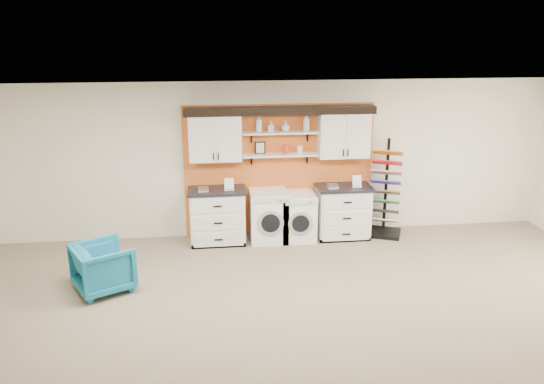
{
  "coord_description": "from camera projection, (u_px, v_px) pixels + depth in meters",
  "views": [
    {
      "loc": [
        -1.21,
        -5.21,
        3.67
      ],
      "look_at": [
        -0.32,
        2.3,
        1.32
      ],
      "focal_mm": 35.0,
      "sensor_mm": 36.0,
      "label": 1
    }
  ],
  "objects": [
    {
      "name": "crown_molding",
      "position": [
        280.0,
        109.0,
        9.09
      ],
      "size": [
        3.3,
        0.41,
        0.13
      ],
      "color": "black",
      "rests_on": "wall_back"
    },
    {
      "name": "picture_frame",
      "position": [
        260.0,
        148.0,
        9.29
      ],
      "size": [
        0.18,
        0.02,
        0.22
      ],
      "color": "black",
      "rests_on": "shelf_lower"
    },
    {
      "name": "upper_cabinet_right",
      "position": [
        344.0,
        134.0,
        9.33
      ],
      "size": [
        0.9,
        0.35,
        0.84
      ],
      "color": "white",
      "rests_on": "wall_back"
    },
    {
      "name": "shelf_upper",
      "position": [
        280.0,
        132.0,
        9.2
      ],
      "size": [
        1.32,
        0.28,
        0.03
      ],
      "primitive_type": "cube",
      "color": "white",
      "rests_on": "wall_back"
    },
    {
      "name": "dryer",
      "position": [
        297.0,
        216.0,
        9.52
      ],
      "size": [
        0.61,
        0.71,
        0.86
      ],
      "color": "white",
      "rests_on": "floor"
    },
    {
      "name": "armchair",
      "position": [
        103.0,
        267.0,
        7.67
      ],
      "size": [
        1.04,
        1.03,
        0.71
      ],
      "primitive_type": "imported",
      "rotation": [
        0.0,
        0.0,
        2.06
      ],
      "color": "#156E94",
      "rests_on": "floor"
    },
    {
      "name": "soap_bottle_b",
      "position": [
        271.0,
        126.0,
        9.15
      ],
      "size": [
        0.12,
        0.12,
        0.19
      ],
      "primitive_type": "imported",
      "rotation": [
        0.0,
        0.0,
        4.24
      ],
      "color": "silver",
      "rests_on": "shelf_upper"
    },
    {
      "name": "canister_cream",
      "position": [
        300.0,
        150.0,
        9.33
      ],
      "size": [
        0.1,
        0.1,
        0.14
      ],
      "primitive_type": "cylinder",
      "color": "silver",
      "rests_on": "shelf_lower"
    },
    {
      "name": "sample_rack",
      "position": [
        384.0,
        206.0,
        9.7
      ],
      "size": [
        0.81,
        0.75,
        1.78
      ],
      "rotation": [
        0.0,
        0.0,
        -0.41
      ],
      "color": "black",
      "rests_on": "floor"
    },
    {
      "name": "wall_back",
      "position": [
        279.0,
        159.0,
        9.55
      ],
      "size": [
        10.0,
        0.0,
        10.0
      ],
      "primitive_type": "plane",
      "rotation": [
        1.57,
        0.0,
        0.0
      ],
      "color": "silver",
      "rests_on": "floor"
    },
    {
      "name": "upper_cabinet_left",
      "position": [
        215.0,
        137.0,
        9.08
      ],
      "size": [
        0.9,
        0.35,
        0.84
      ],
      "color": "white",
      "rests_on": "wall_back"
    },
    {
      "name": "canister_red",
      "position": [
        286.0,
        149.0,
        9.3
      ],
      "size": [
        0.11,
        0.11,
        0.16
      ],
      "primitive_type": "cylinder",
      "color": "red",
      "rests_on": "shelf_lower"
    },
    {
      "name": "floor",
      "position": [
        323.0,
        357.0,
        6.17
      ],
      "size": [
        10.0,
        10.0,
        0.0
      ],
      "primitive_type": "plane",
      "color": "#857259",
      "rests_on": "ground"
    },
    {
      "name": "accent_panel",
      "position": [
        279.0,
        171.0,
        9.57
      ],
      "size": [
        3.4,
        0.07,
        2.4
      ],
      "primitive_type": "cube",
      "color": "#CF5E23",
      "rests_on": "wall_back"
    },
    {
      "name": "soap_bottle_a",
      "position": [
        259.0,
        124.0,
        9.11
      ],
      "size": [
        0.15,
        0.15,
        0.29
      ],
      "primitive_type": "imported",
      "rotation": [
        0.0,
        0.0,
        3.59
      ],
      "color": "silver",
      "rests_on": "shelf_upper"
    },
    {
      "name": "base_cabinet_right",
      "position": [
        343.0,
        212.0,
        9.61
      ],
      "size": [
        0.98,
        0.66,
        0.96
      ],
      "color": "white",
      "rests_on": "floor"
    },
    {
      "name": "shelf_lower",
      "position": [
        280.0,
        155.0,
        9.32
      ],
      "size": [
        1.32,
        0.28,
        0.03
      ],
      "primitive_type": "cube",
      "color": "white",
      "rests_on": "wall_back"
    },
    {
      "name": "soap_bottle_c",
      "position": [
        285.0,
        126.0,
        9.18
      ],
      "size": [
        0.19,
        0.19,
        0.19
      ],
      "primitive_type": "imported",
      "rotation": [
        0.0,
        0.0,
        2.75
      ],
      "color": "silver",
      "rests_on": "shelf_upper"
    },
    {
      "name": "soap_bottle_d",
      "position": [
        306.0,
        122.0,
        9.2
      ],
      "size": [
        0.16,
        0.16,
        0.32
      ],
      "primitive_type": "imported",
      "rotation": [
        0.0,
        0.0,
        -1.11
      ],
      "color": "silver",
      "rests_on": "shelf_upper"
    },
    {
      "name": "base_cabinet_left",
      "position": [
        218.0,
        216.0,
        9.35
      ],
      "size": [
        1.01,
        0.66,
        0.99
      ],
      "color": "white",
      "rests_on": "floor"
    },
    {
      "name": "ceiling",
      "position": [
        331.0,
        118.0,
        5.34
      ],
      "size": [
        10.0,
        10.0,
        0.0
      ],
      "primitive_type": "plane",
      "rotation": [
        3.14,
        0.0,
        0.0
      ],
      "color": "white",
      "rests_on": "wall_back"
    },
    {
      "name": "washer",
      "position": [
        268.0,
        216.0,
        9.46
      ],
      "size": [
        0.66,
        0.71,
        0.92
      ],
      "color": "white",
      "rests_on": "floor"
    }
  ]
}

